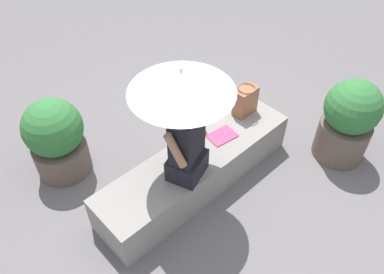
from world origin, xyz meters
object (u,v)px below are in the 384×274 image
parasol (181,81)px  planter_near (348,121)px  person_seated (187,143)px  magazine (222,136)px  handbag_black (245,101)px  planter_far (56,138)px

parasol → planter_near: (-1.63, 0.73, -0.92)m
person_seated → magazine: bearing=-168.9°
parasol → person_seated: bearing=73.4°
handbag_black → magazine: bearing=11.8°
handbag_black → planter_far: 1.96m
parasol → planter_far: parasol is taller
handbag_black → parasol: bearing=7.5°
parasol → planter_far: (0.68, -1.14, -0.95)m
planter_far → handbag_black: bearing=149.1°
parasol → planter_near: parasol is taller
magazine → planter_near: size_ratio=0.29×
parasol → planter_far: size_ratio=1.25×
person_seated → planter_far: bearing=-61.7°
magazine → planter_far: 1.66m
parasol → planter_near: bearing=155.7°
person_seated → planter_near: (-1.65, 0.66, -0.33)m
magazine → planter_near: 1.32m
handbag_black → planter_far: planter_far is taller
person_seated → handbag_black: size_ratio=2.71×
planter_near → planter_far: bearing=-39.1°
planter_near → planter_far: 2.97m
parasol → magazine: size_ratio=3.95×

